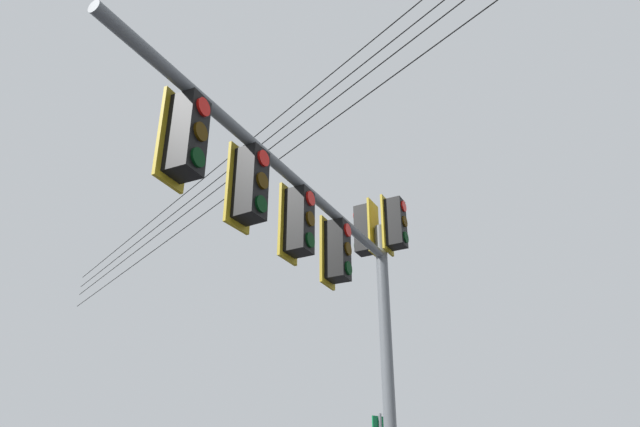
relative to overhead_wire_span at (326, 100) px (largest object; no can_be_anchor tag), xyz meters
The scene contains 2 objects.
signal_mast_assembly 5.68m from the overhead_wire_span, 156.18° to the right, with size 6.69×1.15×6.44m.
overhead_wire_span is the anchor object (origin of this frame).
Camera 1 is at (-8.31, -1.95, 1.52)m, focal length 32.91 mm.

